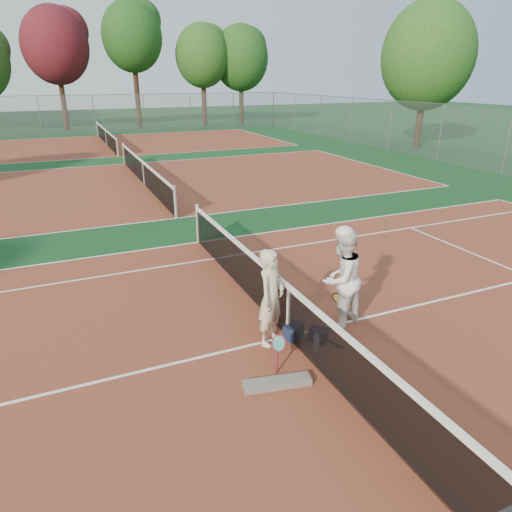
# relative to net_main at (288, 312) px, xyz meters

# --- Properties ---
(ground) EXTENTS (130.00, 130.00, 0.00)m
(ground) POSITION_rel_net_main_xyz_m (0.00, 0.00, -0.51)
(ground) COLOR #0F3817
(ground) RESTS_ON ground
(court_main) EXTENTS (23.77, 10.97, 0.01)m
(court_main) POSITION_rel_net_main_xyz_m (0.00, 0.00, -0.51)
(court_main) COLOR brown
(court_main) RESTS_ON ground
(court_far_a) EXTENTS (23.77, 10.97, 0.01)m
(court_far_a) POSITION_rel_net_main_xyz_m (0.00, 13.50, -0.51)
(court_far_a) COLOR brown
(court_far_a) RESTS_ON ground
(court_far_b) EXTENTS (23.77, 10.97, 0.01)m
(court_far_b) POSITION_rel_net_main_xyz_m (0.00, 27.00, -0.51)
(court_far_b) COLOR brown
(court_far_b) RESTS_ON ground
(net_main) EXTENTS (0.10, 10.98, 1.02)m
(net_main) POSITION_rel_net_main_xyz_m (0.00, 0.00, 0.00)
(net_main) COLOR black
(net_main) RESTS_ON ground
(net_far_a) EXTENTS (0.10, 10.98, 1.02)m
(net_far_a) POSITION_rel_net_main_xyz_m (0.00, 13.50, 0.00)
(net_far_a) COLOR black
(net_far_a) RESTS_ON ground
(net_far_b) EXTENTS (0.10, 10.98, 1.02)m
(net_far_b) POSITION_rel_net_main_xyz_m (0.00, 27.00, 0.00)
(net_far_b) COLOR black
(net_far_b) RESTS_ON ground
(fence_back) EXTENTS (32.00, 0.06, 3.00)m
(fence_back) POSITION_rel_net_main_xyz_m (0.00, 34.00, 0.99)
(fence_back) COLOR slate
(fence_back) RESTS_ON ground
(player_a) EXTENTS (0.75, 0.72, 1.74)m
(player_a) POSITION_rel_net_main_xyz_m (-0.35, -0.02, 0.36)
(player_a) COLOR beige
(player_a) RESTS_ON ground
(player_b) EXTENTS (1.10, 0.97, 1.88)m
(player_b) POSITION_rel_net_main_xyz_m (1.08, 0.02, 0.43)
(player_b) COLOR white
(player_b) RESTS_ON ground
(racket_red) EXTENTS (0.38, 0.38, 0.56)m
(racket_red) POSITION_rel_net_main_xyz_m (-0.56, -0.75, -0.23)
(racket_red) COLOR maroon
(racket_red) RESTS_ON ground
(racket_black_held) EXTENTS (0.36, 0.36, 0.57)m
(racket_black_held) POSITION_rel_net_main_xyz_m (1.17, 0.19, -0.23)
(racket_black_held) COLOR black
(racket_black_held) RESTS_ON ground
(racket_spare) EXTENTS (0.57, 0.64, 0.15)m
(racket_spare) POSITION_rel_net_main_xyz_m (0.44, -0.38, -0.43)
(racket_spare) COLOR black
(racket_spare) RESTS_ON ground
(sports_bag_navy) EXTENTS (0.41, 0.37, 0.27)m
(sports_bag_navy) POSITION_rel_net_main_xyz_m (0.07, -0.08, -0.37)
(sports_bag_navy) COLOR black
(sports_bag_navy) RESTS_ON ground
(sports_bag_purple) EXTENTS (0.36, 0.37, 0.25)m
(sports_bag_purple) POSITION_rel_net_main_xyz_m (0.43, -0.34, -0.39)
(sports_bag_purple) COLOR black
(sports_bag_purple) RESTS_ON ground
(net_cover_canvas) EXTENTS (1.07, 0.43, 0.11)m
(net_cover_canvas) POSITION_rel_net_main_xyz_m (-0.79, -1.19, -0.46)
(net_cover_canvas) COLOR #605B57
(net_cover_canvas) RESTS_ON ground
(water_bottle) EXTENTS (0.09, 0.09, 0.30)m
(water_bottle) POSITION_rel_net_main_xyz_m (0.25, -0.59, -0.36)
(water_bottle) COLOR #C9EAFF
(water_bottle) RESTS_ON ground
(tree_back_maroon) EXTENTS (5.30, 5.30, 9.75)m
(tree_back_maroon) POSITION_rel_net_main_xyz_m (-2.04, 37.59, 6.17)
(tree_back_maroon) COLOR #382314
(tree_back_maroon) RESTS_ON ground
(tree_back_3) EXTENTS (5.06, 5.06, 10.43)m
(tree_back_3) POSITION_rel_net_main_xyz_m (4.10, 37.12, 6.97)
(tree_back_3) COLOR #382314
(tree_back_3) RESTS_ON ground
(tree_back_4) EXTENTS (4.83, 4.83, 8.88)m
(tree_back_4) POSITION_rel_net_main_xyz_m (10.16, 36.85, 5.56)
(tree_back_4) COLOR #382314
(tree_back_4) RESTS_ON ground
(tree_back_5) EXTENTS (5.16, 5.16, 8.92)m
(tree_back_5) POSITION_rel_net_main_xyz_m (13.93, 36.90, 5.43)
(tree_back_5) COLOR #382314
(tree_back_5) RESTS_ON ground
(tree_right_1) EXTENTS (5.64, 5.64, 8.80)m
(tree_right_1) POSITION_rel_net_main_xyz_m (18.57, 17.53, 5.03)
(tree_right_1) COLOR #382314
(tree_right_1) RESTS_ON ground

